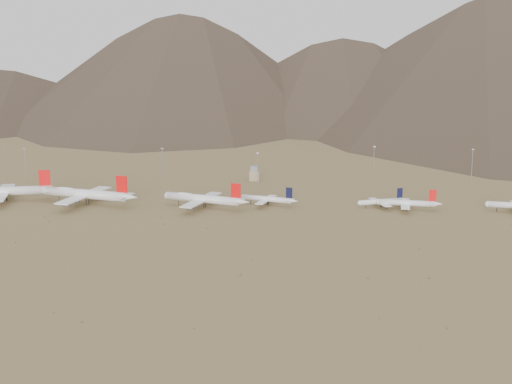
{
  "coord_description": "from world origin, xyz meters",
  "views": [
    {
      "loc": [
        59.19,
        -443.44,
        116.36
      ],
      "look_at": [
        35.73,
        30.0,
        10.49
      ],
      "focal_mm": 50.0,
      "sensor_mm": 36.0,
      "label": 1
    }
  ],
  "objects_px": {
    "control_tower": "(254,174)",
    "widebody_centre": "(86,194)",
    "narrowbody_a": "(269,199)",
    "narrowbody_b": "(382,201)",
    "widebody_west": "(5,191)",
    "widebody_east": "(203,199)"
  },
  "relations": [
    {
      "from": "widebody_east",
      "to": "narrowbody_a",
      "type": "height_order",
      "value": "widebody_east"
    },
    {
      "from": "widebody_west",
      "to": "widebody_centre",
      "type": "height_order",
      "value": "widebody_centre"
    },
    {
      "from": "widebody_centre",
      "to": "narrowbody_a",
      "type": "bearing_deg",
      "value": 18.08
    },
    {
      "from": "widebody_centre",
      "to": "widebody_east",
      "type": "bearing_deg",
      "value": 12.31
    },
    {
      "from": "widebody_east",
      "to": "narrowbody_a",
      "type": "bearing_deg",
      "value": 31.21
    },
    {
      "from": "widebody_west",
      "to": "control_tower",
      "type": "xyz_separation_m",
      "value": [
        172.36,
        82.47,
        -2.15
      ]
    },
    {
      "from": "widebody_centre",
      "to": "narrowbody_a",
      "type": "relative_size",
      "value": 1.81
    },
    {
      "from": "widebody_centre",
      "to": "narrowbody_b",
      "type": "distance_m",
      "value": 204.12
    },
    {
      "from": "widebody_west",
      "to": "narrowbody_a",
      "type": "distance_m",
      "value": 186.55
    },
    {
      "from": "widebody_centre",
      "to": "widebody_west",
      "type": "bearing_deg",
      "value": -170.28
    },
    {
      "from": "widebody_east",
      "to": "widebody_west",
      "type": "bearing_deg",
      "value": -166.22
    },
    {
      "from": "narrowbody_a",
      "to": "control_tower",
      "type": "relative_size",
      "value": 3.36
    },
    {
      "from": "control_tower",
      "to": "widebody_east",
      "type": "bearing_deg",
      "value": -107.57
    },
    {
      "from": "narrowbody_a",
      "to": "control_tower",
      "type": "distance_m",
      "value": 86.18
    },
    {
      "from": "widebody_west",
      "to": "widebody_centre",
      "type": "bearing_deg",
      "value": -19.42
    },
    {
      "from": "control_tower",
      "to": "widebody_centre",
      "type": "bearing_deg",
      "value": -141.52
    },
    {
      "from": "narrowbody_b",
      "to": "control_tower",
      "type": "relative_size",
      "value": 3.0
    },
    {
      "from": "narrowbody_a",
      "to": "narrowbody_b",
      "type": "height_order",
      "value": "narrowbody_a"
    },
    {
      "from": "control_tower",
      "to": "widebody_west",
      "type": "bearing_deg",
      "value": -154.43
    },
    {
      "from": "widebody_west",
      "to": "narrowbody_b",
      "type": "relative_size",
      "value": 2.0
    },
    {
      "from": "widebody_centre",
      "to": "widebody_east",
      "type": "relative_size",
      "value": 1.19
    },
    {
      "from": "widebody_centre",
      "to": "narrowbody_b",
      "type": "relative_size",
      "value": 2.02
    }
  ]
}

